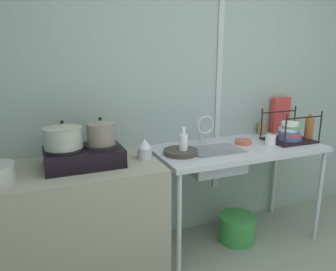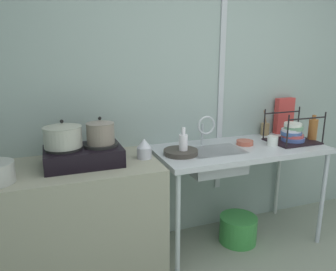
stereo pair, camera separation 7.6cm
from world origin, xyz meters
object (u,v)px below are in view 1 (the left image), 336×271
percolator (145,149)px  bottle_by_rack (309,128)px  stove (84,156)px  pot_on_left_burner (63,136)px  bottle_by_sink (183,144)px  bucket_on_floor (237,228)px  cup_by_rack (271,140)px  faucet (205,126)px  sink_basin (214,160)px  pot_on_right_burner (101,132)px  utensil_jar (262,128)px  cereal_box (280,115)px  dish_rack (289,133)px  small_bowl_on_drainboard (243,142)px  frying_pan (181,152)px

percolator → bottle_by_rack: bearing=-1.3°
stove → percolator: (0.42, -0.01, 0.01)m
pot_on_left_burner → bottle_by_rack: 2.06m
bottle_by_sink → bucket_on_floor: bottle_by_sink is taller
cup_by_rack → bottle_by_rack: bottle_by_rack is taller
faucet → pot_on_left_burner: bearing=-174.7°
sink_basin → bottle_by_rack: bearing=-1.6°
pot_on_right_burner → cup_by_rack: pot_on_right_burner is taller
utensil_jar → bottle_by_rack: bearing=-50.0°
bottle_by_sink → cereal_box: (1.17, 0.31, 0.08)m
bottle_by_rack → utensil_jar: utensil_jar is taller
dish_rack → bucket_on_floor: 0.94m
small_bowl_on_drainboard → bucket_on_floor: (-0.06, -0.07, -0.75)m
faucet → cup_by_rack: (0.54, -0.16, -0.13)m
percolator → faucet: faucet is taller
frying_pan → bottle_by_sink: 0.07m
bottle_by_sink → small_bowl_on_drainboard: bearing=7.2°
pot_on_right_burner → utensil_jar: 1.58m
percolator → sink_basin: (0.58, -0.01, -0.16)m
stove → percolator: 0.42m
pot_on_left_burner → bottle_by_sink: pot_on_left_burner is taller
stove → cereal_box: 1.91m
pot_on_right_burner → stove: bearing=180.0°
cup_by_rack → bottle_by_sink: bearing=178.1°
faucet → small_bowl_on_drainboard: bearing=-10.7°
pot_on_left_burner → bucket_on_floor: size_ratio=0.78×
faucet → frying_pan: 0.33m
faucet → utensil_jar: bearing=12.8°
cup_by_rack → bucket_on_floor: 0.82m
cereal_box → bucket_on_floor: size_ratio=1.05×
percolator → utensil_jar: size_ratio=0.64×
dish_rack → utensil_jar: size_ratio=1.70×
small_bowl_on_drainboard → bucket_on_floor: size_ratio=0.44×
stove → cereal_box: bearing=8.2°
pot_on_right_burner → cereal_box: 1.79m
sink_basin → small_bowl_on_drainboard: bearing=11.1°
frying_pan → cereal_box: cereal_box is taller
stove → bottle_by_rack: size_ratio=2.27×
stove → pot_on_left_burner: pot_on_left_burner is taller
frying_pan → cup_by_rack: 0.80m
cup_by_rack → bottle_by_sink: 0.79m
sink_basin → small_bowl_on_drainboard: 0.33m
bottle_by_rack → pot_on_left_burner: bearing=178.7°
pot_on_left_burner → bottle_by_sink: size_ratio=1.19×
sink_basin → frying_pan: 0.31m
sink_basin → cereal_box: bearing=18.2°
cereal_box → bucket_on_floor: (-0.64, -0.30, -0.90)m
percolator → sink_basin: 0.60m
frying_pan → utensil_jar: bearing=16.3°
frying_pan → bucket_on_floor: 0.93m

